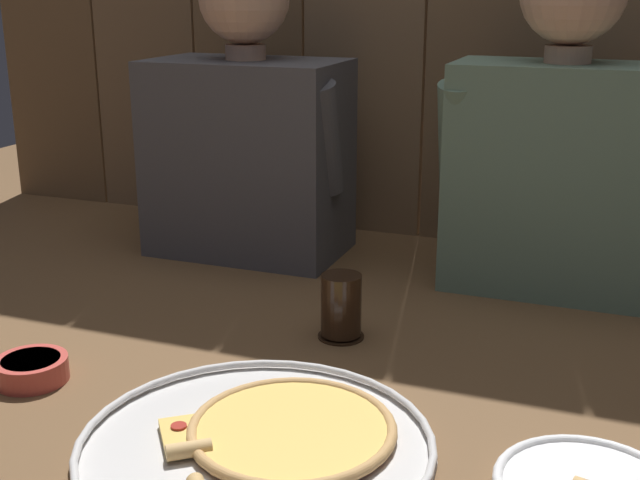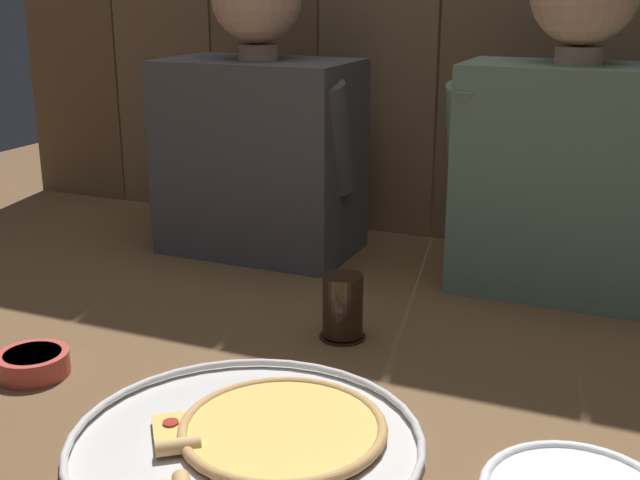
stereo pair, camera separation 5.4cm
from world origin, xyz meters
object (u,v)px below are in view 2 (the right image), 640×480
pizza_tray (256,438)px  diner_left (259,124)px  dipping_bowl (33,362)px  drinking_glass (343,307)px  diner_right (571,136)px

pizza_tray → diner_left: diner_left is taller
dipping_bowl → diner_left: bearing=87.4°
pizza_tray → drinking_glass: bearing=94.0°
diner_left → diner_right: bearing=-0.0°
pizza_tray → drinking_glass: drinking_glass is taller
pizza_tray → dipping_bowl: bearing=174.1°
pizza_tray → diner_left: bearing=116.9°
diner_right → pizza_tray: bearing=-110.6°
diner_left → diner_right: size_ratio=0.98×
pizza_tray → dipping_bowl: (-0.38, 0.04, 0.01)m
drinking_glass → diner_right: diner_right is taller
dipping_bowl → pizza_tray: bearing=-5.9°
diner_left → drinking_glass: bearing=-47.2°
drinking_glass → diner_left: (-0.33, 0.36, 0.22)m
dipping_bowl → diner_right: diner_right is taller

